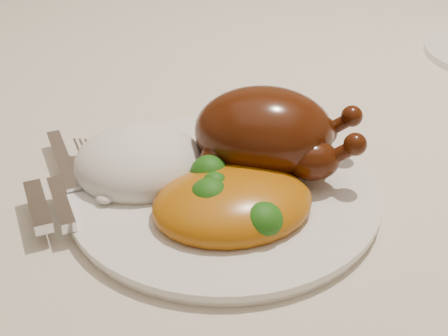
{
  "coord_description": "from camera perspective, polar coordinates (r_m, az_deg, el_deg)",
  "views": [
    {
      "loc": [
        -0.05,
        -0.64,
        1.08
      ],
      "look_at": [
        -0.07,
        -0.2,
        0.8
      ],
      "focal_mm": 50.0,
      "sensor_mm": 36.0,
      "label": 1
    }
  ],
  "objects": [
    {
      "name": "cutlery",
      "position": [
        0.54,
        -15.05,
        -1.85
      ],
      "size": [
        0.07,
        0.16,
        0.01
      ],
      "rotation": [
        0.0,
        0.0,
        0.44
      ],
      "color": "silver",
      "rests_on": "dinner_plate"
    },
    {
      "name": "dining_table",
      "position": [
        0.77,
        5.71,
        -0.58
      ],
      "size": [
        1.6,
        0.9,
        0.76
      ],
      "color": "brown",
      "rests_on": "floor"
    },
    {
      "name": "roast_chicken",
      "position": [
        0.54,
        4.05,
        3.26
      ],
      "size": [
        0.15,
        0.1,
        0.08
      ],
      "rotation": [
        0.0,
        0.0,
        -0.07
      ],
      "color": "#4B1808",
      "rests_on": "dinner_plate"
    },
    {
      "name": "rice_mound",
      "position": [
        0.55,
        -7.72,
        0.45
      ],
      "size": [
        0.12,
        0.11,
        0.06
      ],
      "rotation": [
        0.0,
        0.0,
        0.09
      ],
      "color": "white",
      "rests_on": "dinner_plate"
    },
    {
      "name": "mac_and_cheese",
      "position": [
        0.5,
        1.35,
        -3.08
      ],
      "size": [
        0.15,
        0.13,
        0.05
      ],
      "rotation": [
        0.0,
        0.0,
        0.28
      ],
      "color": "#B2630B",
      "rests_on": "dinner_plate"
    },
    {
      "name": "tablecloth",
      "position": [
        0.73,
        6.01,
        4.26
      ],
      "size": [
        1.73,
        1.03,
        0.18
      ],
      "color": "beige",
      "rests_on": "dining_table"
    },
    {
      "name": "dinner_plate",
      "position": [
        0.54,
        -0.0,
        -2.3
      ],
      "size": [
        0.34,
        0.34,
        0.01
      ],
      "primitive_type": "cylinder",
      "rotation": [
        0.0,
        0.0,
        0.36
      ],
      "color": "white",
      "rests_on": "tablecloth"
    }
  ]
}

